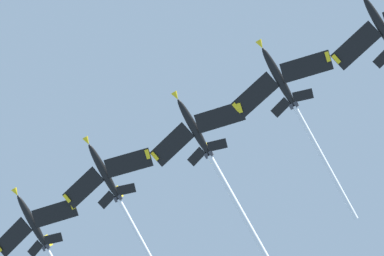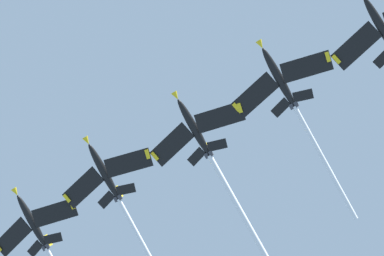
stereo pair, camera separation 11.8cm
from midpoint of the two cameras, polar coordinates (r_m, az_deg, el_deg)
The scene contains 4 objects.
jet_inner_left at distance 146.07m, azimuth 6.94°, elevation 2.03°, with size 25.97×25.34×17.36m.
jet_centre at distance 149.79m, azimuth 1.45°, elevation -2.38°, with size 29.18×28.03×19.01m.
jet_inner_right at distance 155.51m, azimuth -5.52°, elevation -4.47°, with size 25.76×25.26×16.37m.
jet_far_right at distance 163.96m, azimuth -10.33°, elevation -8.19°, with size 29.24×27.82×19.82m.
Camera 2 is at (33.43, 49.60, 1.58)m, focal length 75.57 mm.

